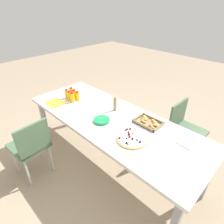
# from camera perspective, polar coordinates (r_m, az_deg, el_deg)

# --- Properties ---
(ground_plane) EXTENTS (12.00, 12.00, 0.00)m
(ground_plane) POSITION_cam_1_polar(r_m,az_deg,el_deg) (2.72, -0.19, -14.97)
(ground_plane) COLOR gray
(party_table) EXTENTS (2.36, 0.88, 0.73)m
(party_table) POSITION_cam_1_polar(r_m,az_deg,el_deg) (2.28, -0.22, -3.20)
(party_table) COLOR silver
(party_table) RESTS_ON ground_plane
(chair_far_right) EXTENTS (0.41, 0.41, 0.83)m
(chair_far_right) POSITION_cam_1_polar(r_m,az_deg,el_deg) (2.68, 20.93, -4.22)
(chair_far_right) COLOR #4C6B4C
(chair_far_right) RESTS_ON ground_plane
(chair_near_left) EXTENTS (0.43, 0.43, 0.83)m
(chair_near_left) POSITION_cam_1_polar(r_m,az_deg,el_deg) (2.43, -23.27, -8.95)
(chair_near_left) COLOR #4C6B4C
(chair_near_left) RESTS_ON ground_plane
(juice_bottle_0) EXTENTS (0.05, 0.05, 0.14)m
(juice_bottle_0) POSITION_cam_1_polar(r_m,az_deg,el_deg) (2.75, -13.47, 5.26)
(juice_bottle_0) COLOR #F9AC14
(juice_bottle_0) RESTS_ON party_table
(juice_bottle_1) EXTENTS (0.06, 0.06, 0.14)m
(juice_bottle_1) POSITION_cam_1_polar(r_m,az_deg,el_deg) (2.69, -12.69, 4.75)
(juice_bottle_1) COLOR #FAAE14
(juice_bottle_1) RESTS_ON party_table
(juice_bottle_2) EXTENTS (0.06, 0.06, 0.14)m
(juice_bottle_2) POSITION_cam_1_polar(r_m,az_deg,el_deg) (2.63, -11.91, 4.30)
(juice_bottle_2) COLOR #F9AB14
(juice_bottle_2) RESTS_ON party_table
(juice_bottle_3) EXTENTS (0.06, 0.06, 0.15)m
(juice_bottle_3) POSITION_cam_1_polar(r_m,az_deg,el_deg) (2.78, -12.18, 5.77)
(juice_bottle_3) COLOR #FAAD14
(juice_bottle_3) RESTS_ON party_table
(juice_bottle_4) EXTENTS (0.06, 0.06, 0.14)m
(juice_bottle_4) POSITION_cam_1_polar(r_m,az_deg,el_deg) (2.72, -11.36, 5.24)
(juice_bottle_4) COLOR #FAAB14
(juice_bottle_4) RESTS_ON party_table
(juice_bottle_5) EXTENTS (0.06, 0.06, 0.13)m
(juice_bottle_5) POSITION_cam_1_polar(r_m,az_deg,el_deg) (2.67, -10.38, 4.75)
(juice_bottle_5) COLOR #FAAD14
(juice_bottle_5) RESTS_ON party_table
(fruit_pizza) EXTENTS (0.32, 0.32, 0.05)m
(fruit_pizza) POSITION_cam_1_polar(r_m,az_deg,el_deg) (1.94, 6.02, -7.94)
(fruit_pizza) COLOR tan
(fruit_pizza) RESTS_ON party_table
(snack_tray) EXTENTS (0.30, 0.21, 0.04)m
(snack_tray) POSITION_cam_1_polar(r_m,az_deg,el_deg) (2.20, 11.05, -3.10)
(snack_tray) COLOR olive
(snack_tray) RESTS_ON party_table
(plate_stack) EXTENTS (0.19, 0.19, 0.03)m
(plate_stack) POSITION_cam_1_polar(r_m,az_deg,el_deg) (2.19, -3.13, -2.50)
(plate_stack) COLOR #1E8C4C
(plate_stack) RESTS_ON party_table
(napkin_stack) EXTENTS (0.15, 0.15, 0.01)m
(napkin_stack) POSITION_cam_1_polar(r_m,az_deg,el_deg) (2.03, 21.55, -8.62)
(napkin_stack) COLOR white
(napkin_stack) RESTS_ON party_table
(cardboard_tube) EXTENTS (0.04, 0.04, 0.19)m
(cardboard_tube) POSITION_cam_1_polar(r_m,az_deg,el_deg) (2.37, 0.92, 2.51)
(cardboard_tube) COLOR #9E7A56
(cardboard_tube) RESTS_ON party_table
(paper_folder) EXTENTS (0.27, 0.21, 0.01)m
(paper_folder) POSITION_cam_1_polar(r_m,az_deg,el_deg) (2.69, -16.88, 2.66)
(paper_folder) COLOR yellow
(paper_folder) RESTS_ON party_table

